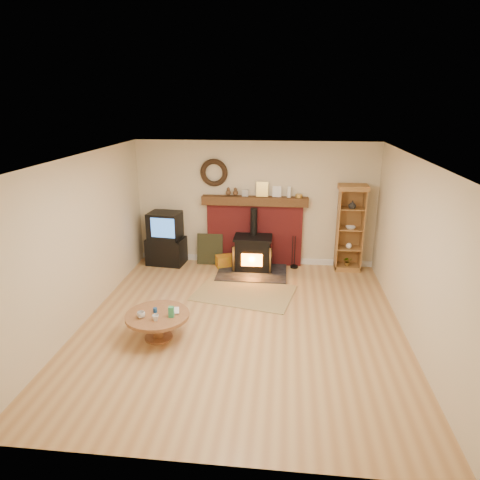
# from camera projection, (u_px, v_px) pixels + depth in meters

# --- Properties ---
(ground) EXTENTS (5.50, 5.50, 0.00)m
(ground) POSITION_uv_depth(u_px,v_px,m) (241.00, 324.00, 6.76)
(ground) COLOR #AA7847
(ground) RESTS_ON ground
(room_shell) EXTENTS (5.02, 5.52, 2.61)m
(room_shell) POSITION_uv_depth(u_px,v_px,m) (241.00, 218.00, 6.32)
(room_shell) COLOR beige
(room_shell) RESTS_ON ground
(chimney_breast) EXTENTS (2.20, 0.22, 1.78)m
(chimney_breast) POSITION_uv_depth(u_px,v_px,m) (255.00, 228.00, 9.03)
(chimney_breast) COLOR maroon
(chimney_breast) RESTS_ON ground
(wood_stove) EXTENTS (1.40, 1.00, 1.28)m
(wood_stove) POSITION_uv_depth(u_px,v_px,m) (253.00, 254.00, 8.80)
(wood_stove) COLOR black
(wood_stove) RESTS_ON ground
(area_rug) EXTENTS (1.95, 1.53, 0.01)m
(area_rug) POSITION_uv_depth(u_px,v_px,m) (244.00, 293.00, 7.85)
(area_rug) COLOR brown
(area_rug) RESTS_ON ground
(tv_unit) EXTENTS (0.83, 0.62, 1.13)m
(tv_unit) POSITION_uv_depth(u_px,v_px,m) (166.00, 239.00, 9.12)
(tv_unit) COLOR black
(tv_unit) RESTS_ON ground
(curio_cabinet) EXTENTS (0.57, 0.41, 1.79)m
(curio_cabinet) POSITION_uv_depth(u_px,v_px,m) (350.00, 228.00, 8.69)
(curio_cabinet) COLOR olive
(curio_cabinet) RESTS_ON ground
(firelog_box) EXTENTS (0.47, 0.39, 0.25)m
(firelog_box) POSITION_uv_depth(u_px,v_px,m) (226.00, 261.00, 9.05)
(firelog_box) COLOR #BFC70A
(firelog_box) RESTS_ON ground
(leaning_painting) EXTENTS (0.55, 0.15, 0.66)m
(leaning_painting) POSITION_uv_depth(u_px,v_px,m) (210.00, 249.00, 9.16)
(leaning_painting) COLOR black
(leaning_painting) RESTS_ON ground
(fire_tools) EXTENTS (0.16, 0.16, 0.70)m
(fire_tools) POSITION_uv_depth(u_px,v_px,m) (294.00, 263.00, 9.00)
(fire_tools) COLOR black
(fire_tools) RESTS_ON ground
(coffee_table) EXTENTS (0.94, 0.94, 0.56)m
(coffee_table) POSITION_uv_depth(u_px,v_px,m) (157.00, 319.00, 6.27)
(coffee_table) COLOR brown
(coffee_table) RESTS_ON ground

